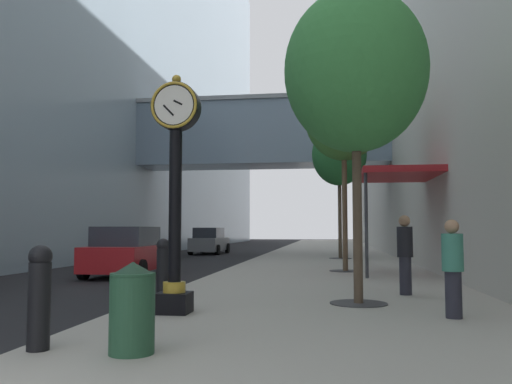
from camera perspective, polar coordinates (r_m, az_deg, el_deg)
ground_plane at (r=30.04m, az=0.77°, el=-7.08°), size 110.00×110.00×0.00m
sidewalk_right at (r=32.80m, az=7.67°, el=-6.67°), size 7.14×80.00×0.14m
building_block_left at (r=39.30m, az=-16.81°, el=19.09°), size 23.69×80.00×33.99m
building_block_right at (r=35.75m, az=21.01°, el=15.67°), size 9.00×80.00×26.98m
street_clock at (r=9.20m, az=-8.76°, el=1.21°), size 0.84×0.55×4.14m
bollard_nearest at (r=6.85m, az=-22.46°, el=-10.28°), size 0.28×0.28×1.24m
bollard_third at (r=11.14m, az=-10.07°, el=-8.01°), size 0.28×0.28×1.24m
street_tree_near at (r=10.82m, az=10.74°, el=12.72°), size 2.82×2.82×6.18m
street_tree_mid_near at (r=18.74m, az=9.50°, el=8.07°), size 2.73×2.73×6.95m
street_tree_mid_far at (r=26.55m, az=9.02°, el=4.01°), size 2.71×2.71×6.72m
trash_bin at (r=6.35m, az=-13.28°, el=-11.99°), size 0.53×0.53×1.05m
pedestrian_walking at (r=12.02m, az=15.88°, el=-6.31°), size 0.48×0.48×1.74m
pedestrian_by_clock at (r=9.13m, az=20.58°, el=-7.54°), size 0.46×0.46×1.59m
storefront_awning at (r=17.62m, az=14.96°, el=1.65°), size 2.40×3.60×3.30m
car_grey_near at (r=34.02m, az=-5.07°, el=-5.34°), size 1.96×4.42×1.68m
car_red_mid at (r=18.36m, az=-13.74°, el=-6.35°), size 2.22×4.35×1.65m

